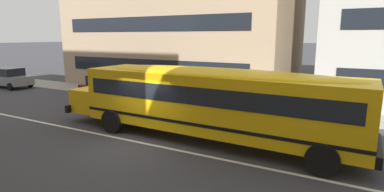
% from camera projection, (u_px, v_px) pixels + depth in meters
% --- Properties ---
extents(ground_plane, '(400.00, 400.00, 0.00)m').
position_uv_depth(ground_plane, '(140.00, 142.00, 12.30)').
color(ground_plane, '#38383D').
extents(sidewalk_far, '(120.00, 3.00, 0.01)m').
position_uv_depth(sidewalk_far, '(221.00, 103.00, 19.43)').
color(sidewalk_far, gray).
rests_on(sidewalk_far, ground_plane).
extents(lane_centreline, '(110.00, 0.16, 0.01)m').
position_uv_depth(lane_centreline, '(140.00, 142.00, 12.30)').
color(lane_centreline, silver).
rests_on(lane_centreline, ground_plane).
extents(school_bus, '(13.35, 3.32, 2.97)m').
position_uv_depth(school_bus, '(208.00, 98.00, 12.34)').
color(school_bus, yellow).
rests_on(school_bus, ground_plane).
extents(parked_car_grey_near_corner, '(3.93, 1.93, 1.64)m').
position_uv_depth(parked_car_grey_near_corner, '(10.00, 78.00, 25.32)').
color(parked_car_grey_near_corner, gray).
rests_on(parked_car_grey_near_corner, ground_plane).
extents(parked_car_maroon_by_entrance, '(3.96, 1.99, 1.64)m').
position_uv_depth(parked_car_maroon_by_entrance, '(108.00, 87.00, 20.39)').
color(parked_car_maroon_by_entrance, maroon).
rests_on(parked_car_maroon_by_entrance, ground_plane).
extents(apartment_block_far_left, '(19.24, 10.60, 13.30)m').
position_uv_depth(apartment_block_far_left, '(183.00, 8.00, 27.15)').
color(apartment_block_far_left, tan).
rests_on(apartment_block_far_left, ground_plane).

